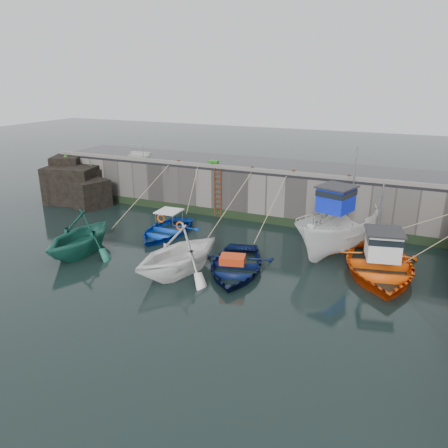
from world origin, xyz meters
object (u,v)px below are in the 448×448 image
at_px(boat_near_white, 82,253).
at_px(bollard_e, 349,177).
at_px(ladder, 218,193).
at_px(boat_far_white, 338,231).
at_px(boat_near_navy, 235,271).
at_px(fish_crate, 213,163).
at_px(bollard_b, 213,165).
at_px(bollard_c, 252,169).
at_px(boat_near_blue, 166,234).
at_px(bollard_d, 294,172).
at_px(boat_near_blacktrim, 179,272).
at_px(boat_far_orange, 379,264).
at_px(bollard_a, 179,162).

height_order(boat_near_white, bollard_e, bollard_e).
distance_m(ladder, boat_far_white, 8.60).
height_order(boat_near_navy, fish_crate, fish_crate).
xyz_separation_m(fish_crate, bollard_b, (0.27, -0.65, -0.01)).
distance_m(boat_far_white, bollard_c, 7.02).
distance_m(boat_near_blue, boat_far_white, 9.69).
bearing_deg(bollard_d, bollard_b, 180.00).
xyz_separation_m(boat_far_white, bollard_d, (-3.35, 3.04, 2.18)).
relative_size(boat_near_white, bollard_c, 17.31).
height_order(boat_far_white, bollard_e, boat_far_white).
bearing_deg(bollard_b, boat_near_white, -111.05).
bearing_deg(bollard_b, bollard_d, 0.00).
relative_size(boat_near_white, bollard_d, 17.31).
height_order(bollard_c, bollard_e, same).
height_order(ladder, boat_near_blacktrim, ladder).
bearing_deg(boat_near_blacktrim, ladder, 119.61).
relative_size(ladder, boat_near_blacktrim, 0.64).
distance_m(boat_near_blue, bollard_e, 10.92).
bearing_deg(boat_far_orange, bollard_b, 143.09).
relative_size(boat_near_blue, bollard_d, 16.72).
relative_size(fish_crate, bollard_c, 2.31).
bearing_deg(boat_near_white, boat_near_blacktrim, -5.10).
xyz_separation_m(ladder, boat_near_blue, (-1.36, -4.21, -1.59)).
xyz_separation_m(boat_near_blue, bollard_c, (3.56, 4.55, 3.30)).
height_order(boat_far_orange, bollard_a, boat_far_orange).
bearing_deg(boat_far_white, bollard_c, 170.56).
bearing_deg(boat_far_white, boat_near_navy, -113.26).
distance_m(boat_near_blue, bollard_b, 5.68).
bearing_deg(ladder, boat_far_white, -18.37).
bearing_deg(bollard_c, boat_near_blue, -128.10).
xyz_separation_m(ladder, bollard_a, (-3.00, 0.34, 1.71)).
distance_m(boat_near_blue, bollard_c, 6.65).
distance_m(boat_near_white, fish_crate, 10.41).
distance_m(bollard_a, bollard_e, 11.00).
relative_size(boat_near_blacktrim, bollard_c, 17.85).
relative_size(boat_near_blacktrim, boat_far_white, 0.68).
bearing_deg(bollard_c, boat_near_navy, -74.63).
bearing_deg(bollard_b, boat_far_white, -19.37).
distance_m(boat_far_orange, bollard_a, 14.56).
height_order(boat_far_white, bollard_d, boat_far_white).
bearing_deg(bollard_b, fish_crate, 112.50).
xyz_separation_m(boat_far_orange, bollard_c, (-8.19, 4.93, 2.87)).
xyz_separation_m(boat_near_white, bollard_d, (8.66, 8.73, 3.30)).
height_order(boat_near_blacktrim, fish_crate, fish_crate).
distance_m(bollard_c, bollard_e, 5.80).
xyz_separation_m(bollard_a, bollard_c, (5.20, 0.00, 0.00)).
height_order(ladder, boat_near_navy, ladder).
distance_m(boat_near_blue, boat_near_blacktrim, 5.34).
relative_size(boat_near_navy, bollard_d, 18.28).
distance_m(boat_far_orange, fish_crate, 12.81).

